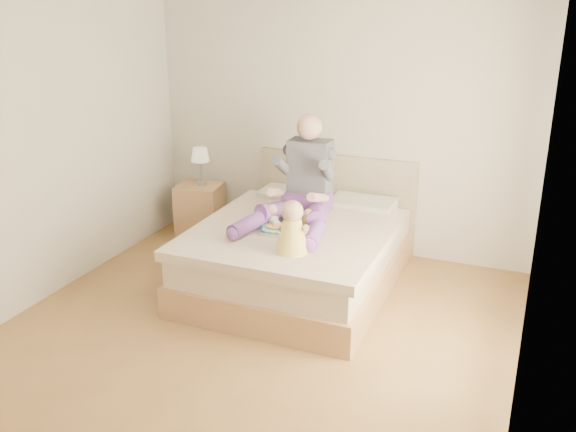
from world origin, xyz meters
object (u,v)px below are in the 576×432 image
at_px(nightstand, 200,210).
at_px(adult, 302,188).
at_px(bed, 301,251).
at_px(tray, 286,227).
at_px(baby, 293,231).

relative_size(nightstand, adult, 0.50).
relative_size(bed, tray, 4.44).
distance_m(adult, tray, 0.46).
xyz_separation_m(nightstand, tray, (1.45, -0.99, 0.35)).
bearing_deg(tray, nightstand, 132.52).
distance_m(bed, tray, 0.42).
distance_m(nightstand, tray, 1.79).
bearing_deg(baby, nightstand, 128.30).
xyz_separation_m(bed, nightstand, (-1.50, 0.72, -0.03)).
height_order(adult, baby, adult).
bearing_deg(adult, bed, -71.77).
bearing_deg(baby, adult, 94.26).
distance_m(nightstand, adult, 1.69).
bearing_deg(bed, baby, -74.44).
bearing_deg(nightstand, baby, -48.48).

